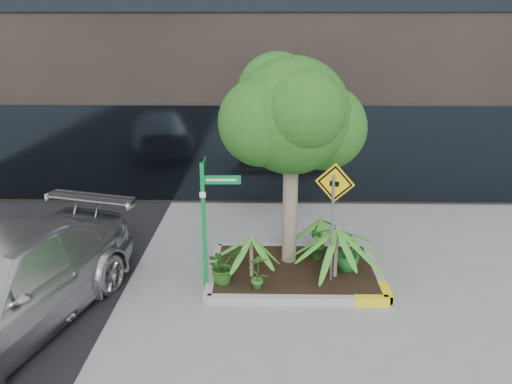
{
  "coord_description": "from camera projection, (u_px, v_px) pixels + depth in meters",
  "views": [
    {
      "loc": [
        -0.38,
        -8.54,
        4.66
      ],
      "look_at": [
        -0.56,
        0.2,
        1.75
      ],
      "focal_mm": 35.0,
      "sensor_mm": 36.0,
      "label": 1
    }
  ],
  "objects": [
    {
      "name": "cattle_sign",
      "position": [
        334.0,
        204.0,
        8.75
      ],
      "size": [
        0.66,
        0.29,
        2.29
      ],
      "rotation": [
        0.0,
        0.0,
        -0.39
      ],
      "color": "slate",
      "rests_on": "ground"
    },
    {
      "name": "tree",
      "position": [
        292.0,
        116.0,
        9.23
      ],
      "size": [
        2.82,
        2.5,
        4.22
      ],
      "color": "gray",
      "rests_on": "ground"
    },
    {
      "name": "ground",
      "position": [
        285.0,
        282.0,
        9.56
      ],
      "size": [
        80.0,
        80.0,
        0.0
      ],
      "primitive_type": "plane",
      "color": "gray",
      "rests_on": "ground"
    },
    {
      "name": "shrub_b",
      "position": [
        348.0,
        251.0,
        9.59
      ],
      "size": [
        0.61,
        0.61,
        0.79
      ],
      "primitive_type": "imported",
      "rotation": [
        0.0,
        0.0,
        2.11
      ],
      "color": "#1F6827",
      "rests_on": "planter"
    },
    {
      "name": "shrub_c",
      "position": [
        258.0,
        271.0,
        8.89
      ],
      "size": [
        0.41,
        0.41,
        0.71
      ],
      "primitive_type": "imported",
      "rotation": [
        0.0,
        0.0,
        3.24
      ],
      "color": "#336A20",
      "rests_on": "planter"
    },
    {
      "name": "palm_back",
      "position": [
        321.0,
        219.0,
        10.27
      ],
      "size": [
        0.88,
        0.88,
        0.98
      ],
      "color": "gray",
      "rests_on": "ground"
    },
    {
      "name": "palm_front",
      "position": [
        337.0,
        229.0,
        9.18
      ],
      "size": [
        1.17,
        1.17,
        1.3
      ],
      "color": "gray",
      "rests_on": "ground"
    },
    {
      "name": "shrub_a",
      "position": [
        223.0,
        265.0,
        9.16
      ],
      "size": [
        0.86,
        0.86,
        0.68
      ],
      "primitive_type": "imported",
      "rotation": [
        0.0,
        0.0,
        0.64
      ],
      "color": "#245718",
      "rests_on": "planter"
    },
    {
      "name": "shrub_d",
      "position": [
        318.0,
        244.0,
        10.07
      ],
      "size": [
        0.42,
        0.42,
        0.66
      ],
      "primitive_type": "imported",
      "rotation": [
        0.0,
        0.0,
        4.89
      ],
      "color": "#1F5919",
      "rests_on": "planter"
    },
    {
      "name": "street_sign_post",
      "position": [
        206.0,
        213.0,
        8.88
      ],
      "size": [
        0.72,
        0.71,
        2.44
      ],
      "rotation": [
        0.0,
        0.0,
        0.02
      ],
      "color": "#0B8134",
      "rests_on": "ground"
    },
    {
      "name": "palm_left",
      "position": [
        251.0,
        237.0,
        9.24
      ],
      "size": [
        0.95,
        0.95,
        1.06
      ],
      "color": "gray",
      "rests_on": "ground"
    },
    {
      "name": "planter",
      "position": [
        296.0,
        271.0,
        9.79
      ],
      "size": [
        3.35,
        2.36,
        0.15
      ],
      "color": "#9E9E99",
      "rests_on": "ground"
    }
  ]
}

